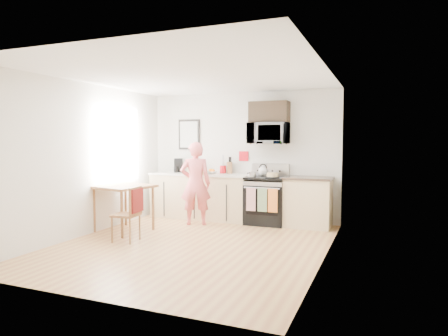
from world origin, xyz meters
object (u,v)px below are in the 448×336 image
at_px(range, 267,201).
at_px(chair, 133,207).
at_px(person, 196,183).
at_px(dining_table, 124,191).
at_px(microwave, 269,133).
at_px(cake, 273,175).

bearing_deg(range, chair, -126.66).
height_order(range, chair, range).
bearing_deg(person, range, -177.72).
relative_size(person, dining_table, 1.75).
distance_m(microwave, cake, 0.85).
bearing_deg(dining_table, person, 45.74).
bearing_deg(person, dining_table, 22.80).
bearing_deg(range, person, -154.78).
relative_size(dining_table, chair, 1.03).
xyz_separation_m(range, cake, (0.15, -0.14, 0.53)).
xyz_separation_m(dining_table, cake, (2.35, 1.42, 0.24)).
height_order(microwave, cake, microwave).
relative_size(range, microwave, 1.53).
bearing_deg(dining_table, cake, 31.15).
relative_size(range, person, 0.73).
distance_m(dining_table, cake, 2.76).
distance_m(range, chair, 2.68).
bearing_deg(chair, cake, 43.17).
bearing_deg(cake, dining_table, -148.85).
distance_m(person, cake, 1.48).
bearing_deg(dining_table, range, 35.41).
bearing_deg(cake, range, 137.39).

